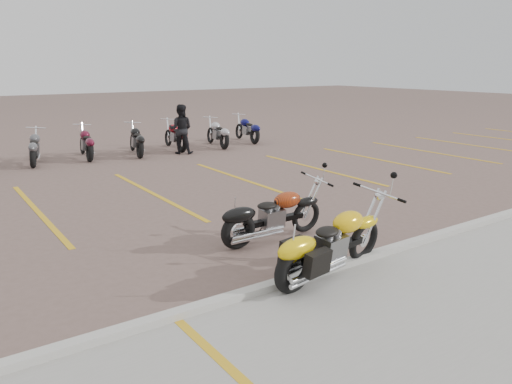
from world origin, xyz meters
TOP-DOWN VIEW (x-y plane):
  - ground at (0.00, 0.00)m, footprint 100.00×100.00m
  - concrete_apron at (0.00, -4.50)m, footprint 60.00×5.00m
  - curb at (0.00, -2.00)m, footprint 60.00×0.18m
  - parking_stripes at (0.00, 4.00)m, footprint 38.00×5.50m
  - yellow_cruiser at (0.15, -2.09)m, footprint 2.37×0.55m
  - flame_cruiser at (0.37, -0.34)m, footprint 2.16×0.31m
  - person_b at (3.17, 8.88)m, footprint 1.08×1.03m
  - bg_bike_row at (-0.77, 9.67)m, footprint 15.86×2.08m

SIDE VIEW (x-z plane):
  - ground at x=0.00m, z-range 0.00..0.00m
  - parking_stripes at x=0.00m, z-range 0.00..0.01m
  - concrete_apron at x=0.00m, z-range 0.00..0.01m
  - curb at x=0.00m, z-range 0.00..0.12m
  - flame_cruiser at x=0.37m, z-range 0.00..0.89m
  - yellow_cruiser at x=0.15m, z-range 0.00..0.97m
  - bg_bike_row at x=-0.77m, z-range 0.00..1.10m
  - person_b at x=3.17m, z-range 0.00..1.75m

